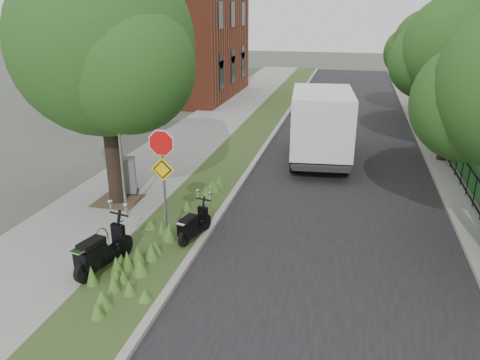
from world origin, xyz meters
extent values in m
plane|color=#4C5147|center=(0.00, 0.00, 0.00)|extent=(120.00, 120.00, 0.00)
cube|color=gray|center=(-4.25, 10.00, 0.06)|extent=(3.50, 60.00, 0.12)
cube|color=#384C20|center=(-1.50, 10.00, 0.06)|extent=(2.00, 60.00, 0.12)
cube|color=#9E9991|center=(-0.50, 10.00, 0.07)|extent=(0.20, 60.00, 0.13)
cube|color=black|center=(3.00, 10.00, 0.01)|extent=(7.00, 60.00, 0.01)
cube|color=#9E9991|center=(6.50, 10.00, 0.07)|extent=(0.20, 60.00, 0.13)
cube|color=gray|center=(8.20, 10.00, 0.06)|extent=(3.20, 60.00, 0.12)
cylinder|color=black|center=(-4.00, 2.80, 2.36)|extent=(0.52, 0.52, 4.48)
sphere|color=#264F1A|center=(-4.00, 2.80, 5.08)|extent=(5.40, 5.40, 5.40)
sphere|color=#264F1A|center=(-5.21, 3.61, 4.41)|extent=(4.05, 4.05, 4.05)
sphere|color=#264F1A|center=(-2.92, 2.12, 4.54)|extent=(3.78, 3.78, 3.78)
cube|color=#473828|center=(-4.00, 2.80, 0.12)|extent=(1.40, 1.40, 0.01)
cylinder|color=#A5A8AD|center=(-3.20, 1.80, 2.12)|extent=(0.08, 0.08, 4.00)
torus|color=#A5A8AD|center=(-2.70, -0.60, 0.50)|extent=(0.05, 0.77, 0.77)
cube|color=#A5A8AD|center=(-2.70, -0.96, 0.14)|extent=(0.06, 0.06, 0.04)
cube|color=#A5A8AD|center=(-2.70, -0.24, 0.14)|extent=(0.06, 0.06, 0.04)
cylinder|color=#A5A8AD|center=(-1.40, 0.60, 1.62)|extent=(0.07, 0.07, 3.00)
cylinder|color=red|center=(-1.40, 0.57, 2.87)|extent=(0.86, 0.03, 0.86)
cylinder|color=white|center=(-1.40, 0.58, 2.87)|extent=(0.94, 0.02, 0.94)
cube|color=yellow|center=(-1.40, 0.57, 2.17)|extent=(0.64, 0.03, 0.64)
cube|color=black|center=(7.20, 10.00, 1.07)|extent=(0.04, 24.00, 0.04)
cube|color=black|center=(7.20, 10.00, 0.27)|extent=(0.04, 24.00, 0.04)
cylinder|color=black|center=(7.20, 10.00, 0.62)|extent=(0.03, 0.03, 1.00)
cube|color=#1B4E20|center=(7.90, 10.00, 0.67)|extent=(1.00, 24.00, 1.10)
cube|color=brown|center=(-9.50, 22.00, 4.00)|extent=(9.00, 10.00, 8.00)
sphere|color=#264F1A|center=(6.10, 2.60, 3.84)|extent=(3.00, 3.00, 3.00)
cylinder|color=black|center=(7.00, 10.00, 2.14)|extent=(0.36, 0.36, 4.03)
sphere|color=#264F1A|center=(7.00, 10.00, 4.58)|extent=(4.20, 4.20, 4.20)
sphere|color=#264F1A|center=(6.05, 10.63, 4.06)|extent=(3.15, 3.15, 3.15)
cylinder|color=black|center=(7.00, 18.00, 1.94)|extent=(0.36, 0.36, 3.64)
sphere|color=#264F1A|center=(7.00, 18.00, 4.15)|extent=(3.80, 3.80, 3.80)
sphere|color=#264F1A|center=(6.14, 18.57, 3.67)|extent=(2.85, 2.85, 2.85)
sphere|color=#264F1A|center=(7.76, 17.52, 3.77)|extent=(2.66, 2.66, 2.66)
cylinder|color=black|center=(-0.57, 1.45, 0.35)|extent=(0.21, 0.47, 0.46)
cylinder|color=black|center=(-0.83, 0.39, 0.35)|extent=(0.21, 0.47, 0.46)
cube|color=black|center=(-0.71, 0.87, 0.37)|extent=(0.53, 1.05, 0.16)
cube|color=black|center=(-0.78, 0.57, 0.58)|extent=(0.44, 0.63, 0.35)
cube|color=black|center=(-0.77, 0.62, 0.81)|extent=(0.38, 0.58, 0.11)
cylinder|color=black|center=(-2.14, -0.45, 0.41)|extent=(0.26, 0.59, 0.57)
cylinder|color=black|center=(-2.46, -1.78, 0.41)|extent=(0.26, 0.59, 0.57)
cube|color=black|center=(-2.31, -1.17, 0.43)|extent=(0.66, 1.32, 0.20)
cube|color=black|center=(-2.40, -1.55, 0.69)|extent=(0.55, 0.79, 0.44)
cube|color=black|center=(-2.39, -1.49, 0.98)|extent=(0.47, 0.72, 0.13)
cube|color=#262628|center=(2.03, 9.05, 0.54)|extent=(2.63, 5.74, 0.19)
cube|color=#B7BABC|center=(1.83, 11.19, 1.43)|extent=(2.28, 1.67, 1.68)
cube|color=white|center=(2.09, 8.47, 1.85)|extent=(2.68, 4.19, 2.31)
cube|color=#262628|center=(-4.11, 3.50, 0.14)|extent=(1.08, 0.90, 0.04)
cube|color=slate|center=(-4.11, 3.50, 0.73)|extent=(0.95, 0.77, 1.23)
camera|label=1|loc=(3.18, -10.01, 6.09)|focal=35.00mm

